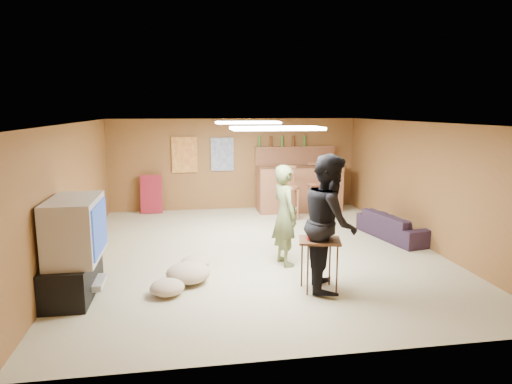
{
  "coord_description": "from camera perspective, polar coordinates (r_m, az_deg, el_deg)",
  "views": [
    {
      "loc": [
        -1.25,
        -7.51,
        2.42
      ],
      "look_at": [
        0.0,
        0.2,
        1.0
      ],
      "focal_mm": 32.0,
      "sensor_mm": 36.0,
      "label": 1
    }
  ],
  "objects": [
    {
      "name": "wall_front",
      "position": [
        4.4,
        7.77,
        -7.24
      ],
      "size": [
        6.0,
        0.02,
        2.2
      ],
      "primitive_type": "cube",
      "color": "brown",
      "rests_on": "ground"
    },
    {
      "name": "dvd_box",
      "position": [
        6.55,
        -19.96,
        -10.63
      ],
      "size": [
        0.35,
        0.5,
        0.08
      ],
      "primitive_type": "cube",
      "color": "#B2B2B7",
      "rests_on": "tv_stand"
    },
    {
      "name": "tv_stand",
      "position": [
        6.56,
        -21.93,
        -9.79
      ],
      "size": [
        0.55,
        1.3,
        0.5
      ],
      "primitive_type": "cube",
      "color": "black",
      "rests_on": "ground"
    },
    {
      "name": "poster_right",
      "position": [
        11.06,
        -4.25,
        4.73
      ],
      "size": [
        0.55,
        0.03,
        0.8
      ],
      "primitive_type": "cube",
      "color": "#334C99",
      "rests_on": "wall_back"
    },
    {
      "name": "folding_chair_stack",
      "position": [
        11.02,
        -12.95,
        -0.26
      ],
      "size": [
        0.5,
        0.26,
        0.91
      ],
      "primitive_type": "cube",
      "rotation": [
        -0.14,
        0.0,
        0.0
      ],
      "color": "maroon",
      "rests_on": "ground"
    },
    {
      "name": "tv_screen",
      "position": [
        6.3,
        -18.94,
        -4.24
      ],
      "size": [
        0.02,
        0.95,
        0.65
      ],
      "primitive_type": "cube",
      "color": "navy",
      "rests_on": "tv_body"
    },
    {
      "name": "person_olive",
      "position": [
        7.13,
        3.62,
        -2.9
      ],
      "size": [
        0.5,
        0.65,
        1.59
      ],
      "primitive_type": "imported",
      "rotation": [
        0.0,
        0.0,
        1.8
      ],
      "color": "#5C673B",
      "rests_on": "ground"
    },
    {
      "name": "tray_table",
      "position": [
        6.28,
        7.89,
        -9.01
      ],
      "size": [
        0.63,
        0.55,
        0.71
      ],
      "primitive_type": "cube",
      "rotation": [
        0.0,
        0.0,
        -0.24
      ],
      "color": "#392012",
      "rests_on": "ground"
    },
    {
      "name": "wall_back",
      "position": [
        11.16,
        -2.71,
        3.5
      ],
      "size": [
        6.0,
        0.02,
        2.2
      ],
      "primitive_type": "cube",
      "color": "brown",
      "rests_on": "ground"
    },
    {
      "name": "cushion_mid",
      "position": [
        7.13,
        -7.65,
        -8.78
      ],
      "size": [
        0.53,
        0.53,
        0.2
      ],
      "primitive_type": "ellipsoid",
      "rotation": [
        0.0,
        0.0,
        0.2
      ],
      "color": "tan",
      "rests_on": "ground"
    },
    {
      "name": "tv_body",
      "position": [
        6.36,
        -21.7,
        -4.28
      ],
      "size": [
        0.6,
        1.1,
        0.8
      ],
      "primitive_type": "cube",
      "color": "#B2B2B7",
      "rests_on": "tv_stand"
    },
    {
      "name": "ceiling_panel_front",
      "position": [
        6.15,
        2.56,
        7.96
      ],
      "size": [
        1.2,
        0.6,
        0.04
      ],
      "primitive_type": "cube",
      "color": "white",
      "rests_on": "ceiling"
    },
    {
      "name": "person_black",
      "position": [
        6.22,
        9.19,
        -3.75
      ],
      "size": [
        0.88,
        1.03,
        1.85
      ],
      "primitive_type": "imported",
      "rotation": [
        0.0,
        0.0,
        1.35
      ],
      "color": "black",
      "rests_on": "ground"
    },
    {
      "name": "sofa",
      "position": [
        9.08,
        16.94,
        -4.05
      ],
      "size": [
        0.95,
        1.74,
        0.48
      ],
      "primitive_type": "imported",
      "rotation": [
        0.0,
        0.0,
        1.77
      ],
      "color": "black",
      "rests_on": "ground"
    },
    {
      "name": "bar_stool_right",
      "position": [
        10.71,
        7.34,
        0.81
      ],
      "size": [
        0.52,
        0.52,
        1.34
      ],
      "primitive_type": null,
      "rotation": [
        0.0,
        0.0,
        0.26
      ],
      "color": "brown",
      "rests_on": "ground"
    },
    {
      "name": "bar_stool_left",
      "position": [
        10.11,
        4.4,
        0.17
      ],
      "size": [
        0.45,
        0.45,
        1.29
      ],
      "primitive_type": null,
      "rotation": [
        0.0,
        0.0,
        -0.12
      ],
      "color": "brown",
      "rests_on": "ground"
    },
    {
      "name": "poster_left",
      "position": [
        11.02,
        -8.93,
        4.61
      ],
      "size": [
        0.6,
        0.03,
        0.85
      ],
      "primitive_type": "cube",
      "color": "#BF3F26",
      "rests_on": "wall_back"
    },
    {
      "name": "wall_left",
      "position": [
        7.83,
        -21.98,
        -0.17
      ],
      "size": [
        0.02,
        7.0,
        2.2
      ],
      "primitive_type": "cube",
      "color": "brown",
      "rests_on": "ground"
    },
    {
      "name": "cup_red_near",
      "position": [
        6.14,
        6.78,
        -5.38
      ],
      "size": [
        0.09,
        0.09,
        0.12
      ],
      "primitive_type": "cylinder",
      "rotation": [
        0.0,
        0.0,
        -0.09
      ],
      "color": "red",
      "rests_on": "tray_table"
    },
    {
      "name": "bar_backing",
      "position": [
        11.34,
        4.9,
        4.09
      ],
      "size": [
        2.0,
        0.14,
        0.6
      ],
      "primitive_type": "cube",
      "color": "brown",
      "rests_on": "bar_counter"
    },
    {
      "name": "ground",
      "position": [
        7.99,
        0.23,
        -7.33
      ],
      "size": [
        7.0,
        7.0,
        0.0
      ],
      "primitive_type": "plane",
      "color": "tan",
      "rests_on": "ground"
    },
    {
      "name": "cushion_near_tv",
      "position": [
        6.62,
        -8.46,
        -9.96
      ],
      "size": [
        0.73,
        0.73,
        0.28
      ],
      "primitive_type": "ellipsoid",
      "rotation": [
        0.0,
        0.0,
        0.18
      ],
      "color": "tan",
      "rests_on": "ground"
    },
    {
      "name": "wall_right",
      "position": [
        8.73,
        20.06,
        0.98
      ],
      "size": [
        0.02,
        7.0,
        2.2
      ],
      "primitive_type": "cube",
      "color": "brown",
      "rests_on": "ground"
    },
    {
      "name": "bar_counter",
      "position": [
        10.98,
        5.45,
        0.45
      ],
      "size": [
        2.0,
        0.6,
        1.1
      ],
      "primitive_type": "cube",
      "color": "brown",
      "rests_on": "ground"
    },
    {
      "name": "cushion_far",
      "position": [
        6.26,
        -11.05,
        -11.63
      ],
      "size": [
        0.5,
        0.5,
        0.21
      ],
      "primitive_type": "ellipsoid",
      "rotation": [
        0.0,
        0.0,
        -0.1
      ],
      "color": "tan",
      "rests_on": "ground"
    },
    {
      "name": "bottle_row",
      "position": [
        11.18,
        3.29,
        6.36
      ],
      "size": [
        1.2,
        0.08,
        0.26
      ],
      "primitive_type": null,
      "color": "#3F7233",
      "rests_on": "bar_shelf"
    },
    {
      "name": "cup_red_far",
      "position": [
        6.11,
        8.67,
        -5.59
      ],
      "size": [
        0.1,
        0.1,
        0.1
      ],
      "primitive_type": "cylinder",
      "rotation": [
        0.0,
        0.0,
        -0.42
      ],
      "color": "red",
      "rests_on": "tray_table"
    },
    {
      "name": "cup_blue",
      "position": [
        6.28,
        8.97,
        -5.14
      ],
      "size": [
        0.09,
        0.09,
        0.11
      ],
      "primitive_type": "cylinder",
      "rotation": [
        0.0,
        0.0,
        0.23
      ],
      "color": "#172A9E",
      "rests_on": "tray_table"
    },
    {
      "name": "bar_shelf",
      "position": [
        11.29,
        4.95,
        5.59
      ],
      "size": [
        2.0,
        0.18,
        0.05
      ],
      "primitive_type": "cube",
      "color": "brown",
      "rests_on": "bar_backing"
    },
    {
      "name": "ceiling_panel_back",
      "position": [
        8.8,
        -1.05,
        8.67
      ],
      "size": [
        1.2,
        0.6,
        0.04
      ],
      "primitive_type": "cube",
      "color": "white",
      "rests_on": "ceiling"
    },
    {
      "name": "bar_lip",
      "position": [
        10.66,
        5.83,
        3.13
      ],
      "size": [
        2.1,
        0.12,
        0.05
      ],
      "primitive_type": "cube",
      "color": "#392012",
      "rests_on": "bar_counter"
    },
    {
      "name": "ceiling",
      "position": [
        7.62,
        0.24,
        8.65
      ],
      "size": [
        6.0,
        7.0,
        0.02
      ],
      "primitive_type": "cube",
      "color": "silver",
      "rests_on": "ground"
    }
  ]
}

